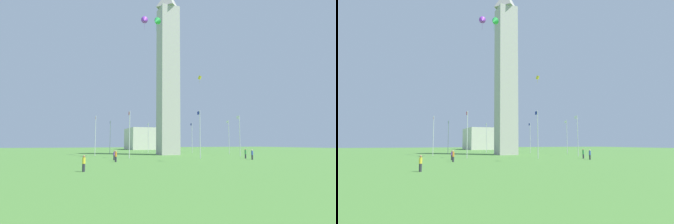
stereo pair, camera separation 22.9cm
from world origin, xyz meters
The scene contains 19 objects.
ground_plane centered at (0.00, 0.00, 0.00)m, with size 260.00×260.00×0.00m, color #477A33.
obelisk_monument centered at (0.00, 0.00, 21.65)m, with size 4.76×4.76×43.29m.
flagpole_n centered at (17.74, 0.00, 4.97)m, with size 1.12×0.14×9.14m.
flagpole_ne centered at (12.56, 12.51, 4.97)m, with size 1.12×0.14×9.14m.
flagpole_e centered at (0.05, 17.69, 4.97)m, with size 1.12×0.14×9.14m.
flagpole_se centered at (-12.45, 12.51, 4.97)m, with size 1.12×0.14×9.14m.
flagpole_s centered at (-17.63, 0.00, 4.97)m, with size 1.12×0.14×9.14m.
flagpole_sw centered at (-12.45, -12.51, 4.97)m, with size 1.12×0.14×9.14m.
flagpole_w centered at (0.05, -17.69, 4.97)m, with size 1.12×0.14×9.14m.
flagpole_nw centered at (12.56, -12.51, 4.97)m, with size 1.12×0.14×9.14m.
person_green_shirt centered at (-20.74, -7.95, 0.89)m, with size 0.32×0.32×1.78m.
person_blue_shirt centered at (-24.18, -6.85, 0.88)m, with size 0.32×0.32×1.77m.
person_yellow_shirt centered at (-35.60, 22.16, 0.82)m, with size 0.32×0.32×1.65m.
person_purple_shirt centered at (-17.41, 16.14, 0.80)m, with size 0.32×0.32×1.62m.
person_orange_shirt centered at (-22.13, 16.68, 0.87)m, with size 0.32×0.32×1.75m.
kite_yellow_box centered at (-10.11, -3.93, 17.62)m, with size 0.85×0.80×1.73m.
kite_purple_delta centered at (-5.23, 7.81, 31.47)m, with size 2.41×2.10×3.27m.
kite_green_delta centered at (-13.78, 7.62, 27.49)m, with size 2.36×2.40×3.03m.
distant_building centered at (60.47, -8.02, 4.89)m, with size 19.57×10.38×9.78m.
Camera 2 is at (-65.08, 23.71, 2.85)m, focal length 29.52 mm.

